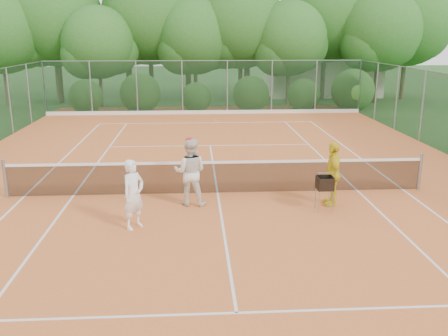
# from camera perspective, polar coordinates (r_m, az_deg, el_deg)

# --- Properties ---
(ground) EXTENTS (120.00, 120.00, 0.00)m
(ground) POSITION_cam_1_polar(r_m,az_deg,el_deg) (14.41, -0.73, -3.00)
(ground) COLOR #1F4819
(ground) RESTS_ON ground
(clay_court) EXTENTS (18.00, 36.00, 0.02)m
(clay_court) POSITION_cam_1_polar(r_m,az_deg,el_deg) (14.41, -0.73, -2.96)
(clay_court) COLOR orange
(clay_court) RESTS_ON ground
(club_building) EXTENTS (8.00, 5.00, 3.00)m
(club_building) POSITION_cam_1_polar(r_m,az_deg,el_deg) (39.01, 11.03, 10.42)
(club_building) COLOR beige
(club_building) RESTS_ON ground
(tennis_net) EXTENTS (11.97, 0.10, 1.10)m
(tennis_net) POSITION_cam_1_polar(r_m,az_deg,el_deg) (14.25, -0.73, -0.96)
(tennis_net) COLOR gray
(tennis_net) RESTS_ON clay_court
(player_white) EXTENTS (0.70, 0.72, 1.66)m
(player_white) POSITION_cam_1_polar(r_m,az_deg,el_deg) (11.84, -10.30, -2.98)
(player_white) COLOR white
(player_white) RESTS_ON clay_court
(player_center_grp) EXTENTS (0.97, 0.81, 1.84)m
(player_center_grp) POSITION_cam_1_polar(r_m,az_deg,el_deg) (13.27, -3.89, -0.43)
(player_center_grp) COLOR silver
(player_center_grp) RESTS_ON clay_court
(player_yellow) EXTENTS (0.52, 1.05, 1.73)m
(player_yellow) POSITION_cam_1_polar(r_m,az_deg,el_deg) (13.55, 12.31, -0.62)
(player_yellow) COLOR yellow
(player_yellow) RESTS_ON clay_court
(ball_hopper) EXTENTS (0.40, 0.40, 0.91)m
(ball_hopper) POSITION_cam_1_polar(r_m,az_deg,el_deg) (13.09, 11.45, -1.78)
(ball_hopper) COLOR gray
(ball_hopper) RESTS_ON clay_court
(stray_ball_a) EXTENTS (0.07, 0.07, 0.07)m
(stray_ball_a) POSITION_cam_1_polar(r_m,az_deg,el_deg) (26.52, -1.07, 5.48)
(stray_ball_a) COLOR yellow
(stray_ball_a) RESTS_ON clay_court
(stray_ball_b) EXTENTS (0.07, 0.07, 0.07)m
(stray_ball_b) POSITION_cam_1_polar(r_m,az_deg,el_deg) (26.46, -0.74, 5.46)
(stray_ball_b) COLOR #CCDE33
(stray_ball_b) RESTS_ON clay_court
(stray_ball_c) EXTENTS (0.07, 0.07, 0.07)m
(stray_ball_c) POSITION_cam_1_polar(r_m,az_deg,el_deg) (22.73, 0.38, 3.86)
(stray_ball_c) COLOR yellow
(stray_ball_c) RESTS_ON clay_court
(court_markings) EXTENTS (11.03, 23.83, 0.01)m
(court_markings) POSITION_cam_1_polar(r_m,az_deg,el_deg) (14.40, -0.73, -2.91)
(court_markings) COLOR white
(court_markings) RESTS_ON clay_court
(fence_back) EXTENTS (18.07, 0.07, 3.00)m
(fence_back) POSITION_cam_1_polar(r_m,az_deg,el_deg) (28.84, -2.21, 9.18)
(fence_back) COLOR #19381E
(fence_back) RESTS_ON clay_court
(tropical_treeline) EXTENTS (32.10, 8.49, 15.03)m
(tropical_treeline) POSITION_cam_1_polar(r_m,az_deg,el_deg) (33.98, 0.03, 16.15)
(tropical_treeline) COLOR brown
(tropical_treeline) RESTS_ON ground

